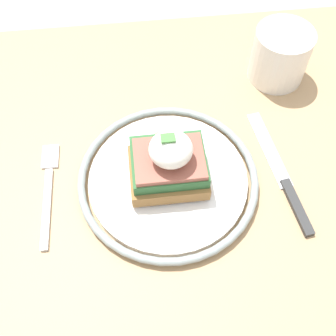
% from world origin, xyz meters
% --- Properties ---
extents(ground_plane, '(6.00, 6.00, 0.00)m').
position_xyz_m(ground_plane, '(0.00, 0.00, 0.00)').
color(ground_plane, '#9E9993').
extents(dining_table, '(0.83, 0.68, 0.76)m').
position_xyz_m(dining_table, '(0.00, 0.00, 0.61)').
color(dining_table, tan).
rests_on(dining_table, ground_plane).
extents(plate, '(0.23, 0.23, 0.02)m').
position_xyz_m(plate, '(-0.04, 0.02, 0.77)').
color(plate, white).
rests_on(plate, dining_table).
extents(sandwich, '(0.10, 0.11, 0.08)m').
position_xyz_m(sandwich, '(-0.04, 0.02, 0.80)').
color(sandwich, olive).
rests_on(sandwich, plate).
extents(fork, '(0.02, 0.15, 0.00)m').
position_xyz_m(fork, '(-0.19, 0.03, 0.76)').
color(fork, silver).
rests_on(fork, dining_table).
extents(knife, '(0.04, 0.19, 0.01)m').
position_xyz_m(knife, '(0.11, 0.01, 0.76)').
color(knife, '#2D2D2D').
rests_on(knife, dining_table).
extents(cup, '(0.08, 0.08, 0.08)m').
position_xyz_m(cup, '(0.15, 0.19, 0.80)').
color(cup, white).
rests_on(cup, dining_table).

